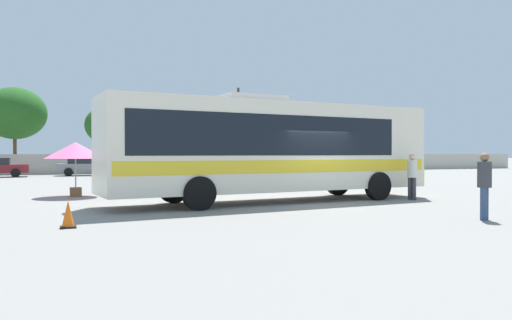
{
  "coord_description": "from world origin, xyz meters",
  "views": [
    {
      "loc": [
        -7.97,
        -15.36,
        1.73
      ],
      "look_at": [
        -0.52,
        4.53,
        1.45
      ],
      "focal_mm": 34.39,
      "sensor_mm": 36.0,
      "label": 1
    }
  ],
  "objects_px": {
    "roadside_tree_midleft": "(108,125)",
    "parked_car_second_grey": "(87,166)",
    "parked_car_third_grey": "(166,165)",
    "roadside_tree_left": "(15,113)",
    "coach_bus_cream_yellow": "(271,146)",
    "passenger_waiting_on_apron": "(484,182)",
    "utility_pole_near": "(238,127)",
    "vendor_umbrella_near_gate_pink": "(76,151)",
    "traffic_cone_on_apron": "(68,215)",
    "parked_car_rightmost_dark_blue": "(244,164)",
    "attendant_by_bus_door": "(412,174)"
  },
  "relations": [
    {
      "from": "traffic_cone_on_apron",
      "to": "parked_car_rightmost_dark_blue",
      "type": "bearing_deg",
      "value": 63.42
    },
    {
      "from": "coach_bus_cream_yellow",
      "to": "parked_car_rightmost_dark_blue",
      "type": "relative_size",
      "value": 2.78
    },
    {
      "from": "vendor_umbrella_near_gate_pink",
      "to": "roadside_tree_left",
      "type": "bearing_deg",
      "value": 99.89
    },
    {
      "from": "parked_car_second_grey",
      "to": "traffic_cone_on_apron",
      "type": "xyz_separation_m",
      "value": [
        -1.15,
        -28.46,
        -0.46
      ]
    },
    {
      "from": "vendor_umbrella_near_gate_pink",
      "to": "parked_car_third_grey",
      "type": "height_order",
      "value": "vendor_umbrella_near_gate_pink"
    },
    {
      "from": "parked_car_rightmost_dark_blue",
      "to": "parked_car_second_grey",
      "type": "bearing_deg",
      "value": 178.59
    },
    {
      "from": "attendant_by_bus_door",
      "to": "parked_car_third_grey",
      "type": "bearing_deg",
      "value": 100.32
    },
    {
      "from": "coach_bus_cream_yellow",
      "to": "passenger_waiting_on_apron",
      "type": "relative_size",
      "value": 7.1
    },
    {
      "from": "passenger_waiting_on_apron",
      "to": "utility_pole_near",
      "type": "bearing_deg",
      "value": 81.38
    },
    {
      "from": "coach_bus_cream_yellow",
      "to": "vendor_umbrella_near_gate_pink",
      "type": "bearing_deg",
      "value": 143.48
    },
    {
      "from": "roadside_tree_left",
      "to": "traffic_cone_on_apron",
      "type": "xyz_separation_m",
      "value": [
        4.93,
        -38.27,
        -5.15
      ]
    },
    {
      "from": "parked_car_third_grey",
      "to": "roadside_tree_midleft",
      "type": "distance_m",
      "value": 8.37
    },
    {
      "from": "passenger_waiting_on_apron",
      "to": "roadside_tree_left",
      "type": "bearing_deg",
      "value": 110.31
    },
    {
      "from": "parked_car_third_grey",
      "to": "parked_car_rightmost_dark_blue",
      "type": "xyz_separation_m",
      "value": [
        6.78,
        -0.2,
        0.04
      ]
    },
    {
      "from": "parked_car_second_grey",
      "to": "passenger_waiting_on_apron",
      "type": "bearing_deg",
      "value": -73.79
    },
    {
      "from": "coach_bus_cream_yellow",
      "to": "passenger_waiting_on_apron",
      "type": "height_order",
      "value": "coach_bus_cream_yellow"
    },
    {
      "from": "passenger_waiting_on_apron",
      "to": "traffic_cone_on_apron",
      "type": "height_order",
      "value": "passenger_waiting_on_apron"
    },
    {
      "from": "vendor_umbrella_near_gate_pink",
      "to": "parked_car_rightmost_dark_blue",
      "type": "xyz_separation_m",
      "value": [
        13.87,
        19.35,
        -1.02
      ]
    },
    {
      "from": "attendant_by_bus_door",
      "to": "parked_car_second_grey",
      "type": "xyz_separation_m",
      "value": [
        -10.79,
        25.6,
        -0.2
      ]
    },
    {
      "from": "parked_car_rightmost_dark_blue",
      "to": "utility_pole_near",
      "type": "height_order",
      "value": "utility_pole_near"
    },
    {
      "from": "coach_bus_cream_yellow",
      "to": "utility_pole_near",
      "type": "distance_m",
      "value": 31.93
    },
    {
      "from": "parked_car_rightmost_dark_blue",
      "to": "roadside_tree_midleft",
      "type": "relative_size",
      "value": 0.73
    },
    {
      "from": "parked_car_rightmost_dark_blue",
      "to": "attendant_by_bus_door",
      "type": "bearing_deg",
      "value": -94.84
    },
    {
      "from": "passenger_waiting_on_apron",
      "to": "roadside_tree_midleft",
      "type": "relative_size",
      "value": 0.29
    },
    {
      "from": "parked_car_third_grey",
      "to": "roadside_tree_left",
      "type": "bearing_deg",
      "value": 140.95
    },
    {
      "from": "parked_car_third_grey",
      "to": "roadside_tree_left",
      "type": "height_order",
      "value": "roadside_tree_left"
    },
    {
      "from": "attendant_by_bus_door",
      "to": "parked_car_rightmost_dark_blue",
      "type": "bearing_deg",
      "value": 85.16
    },
    {
      "from": "roadside_tree_midleft",
      "to": "roadside_tree_left",
      "type": "bearing_deg",
      "value": 156.18
    },
    {
      "from": "parked_car_second_grey",
      "to": "parked_car_rightmost_dark_blue",
      "type": "relative_size",
      "value": 1.02
    },
    {
      "from": "utility_pole_near",
      "to": "roadside_tree_left",
      "type": "bearing_deg",
      "value": 169.72
    },
    {
      "from": "coach_bus_cream_yellow",
      "to": "parked_car_rightmost_dark_blue",
      "type": "distance_m",
      "value": 25.29
    },
    {
      "from": "passenger_waiting_on_apron",
      "to": "roadside_tree_midleft",
      "type": "height_order",
      "value": "roadside_tree_midleft"
    },
    {
      "from": "passenger_waiting_on_apron",
      "to": "parked_car_rightmost_dark_blue",
      "type": "xyz_separation_m",
      "value": [
        3.97,
        30.5,
        -0.19
      ]
    },
    {
      "from": "passenger_waiting_on_apron",
      "to": "attendant_by_bus_door",
      "type": "bearing_deg",
      "value": 70.64
    },
    {
      "from": "vendor_umbrella_near_gate_pink",
      "to": "parked_car_third_grey",
      "type": "bearing_deg",
      "value": 70.07
    },
    {
      "from": "coach_bus_cream_yellow",
      "to": "parked_car_second_grey",
      "type": "xyz_separation_m",
      "value": [
        -5.56,
        24.48,
        -1.22
      ]
    },
    {
      "from": "coach_bus_cream_yellow",
      "to": "parked_car_rightmost_dark_blue",
      "type": "height_order",
      "value": "coach_bus_cream_yellow"
    },
    {
      "from": "utility_pole_near",
      "to": "parked_car_second_grey",
      "type": "bearing_deg",
      "value": -157.35
    },
    {
      "from": "roadside_tree_midleft",
      "to": "parked_car_second_grey",
      "type": "bearing_deg",
      "value": -107.96
    },
    {
      "from": "utility_pole_near",
      "to": "roadside_tree_midleft",
      "type": "xyz_separation_m",
      "value": [
        -12.53,
        0.17,
        -0.03
      ]
    },
    {
      "from": "vendor_umbrella_near_gate_pink",
      "to": "roadside_tree_midleft",
      "type": "bearing_deg",
      "value": 83.48
    },
    {
      "from": "parked_car_rightmost_dark_blue",
      "to": "passenger_waiting_on_apron",
      "type": "bearing_deg",
      "value": -97.42
    },
    {
      "from": "attendant_by_bus_door",
      "to": "roadside_tree_left",
      "type": "distance_m",
      "value": 39.48
    },
    {
      "from": "parked_car_third_grey",
      "to": "traffic_cone_on_apron",
      "type": "xyz_separation_m",
      "value": [
        -7.3,
        -28.35,
        -0.45
      ]
    },
    {
      "from": "roadside_tree_midleft",
      "to": "traffic_cone_on_apron",
      "type": "bearing_deg",
      "value": -95.22
    },
    {
      "from": "roadside_tree_left",
      "to": "traffic_cone_on_apron",
      "type": "distance_m",
      "value": 38.93
    },
    {
      "from": "coach_bus_cream_yellow",
      "to": "vendor_umbrella_near_gate_pink",
      "type": "distance_m",
      "value": 8.09
    },
    {
      "from": "attendant_by_bus_door",
      "to": "passenger_waiting_on_apron",
      "type": "bearing_deg",
      "value": -109.36
    },
    {
      "from": "passenger_waiting_on_apron",
      "to": "vendor_umbrella_near_gate_pink",
      "type": "relative_size",
      "value": 0.73
    },
    {
      "from": "attendant_by_bus_door",
      "to": "parked_car_second_grey",
      "type": "bearing_deg",
      "value": 112.86
    }
  ]
}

